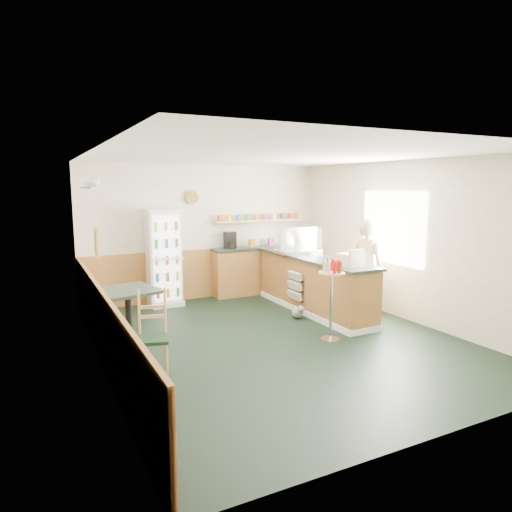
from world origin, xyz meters
TOP-DOWN VIEW (x-y plane):
  - ground at (0.00, 0.00)m, footprint 6.00×6.00m
  - room_envelope at (-0.23, 0.73)m, footprint 5.04×6.02m
  - service_counter at (1.35, 1.07)m, footprint 0.68×3.01m
  - back_counter at (1.19, 2.80)m, footprint 2.24×0.42m
  - drinks_fridge at (-0.95, 2.74)m, footprint 0.61×0.53m
  - display_case at (1.35, 1.62)m, footprint 0.83×0.43m
  - cash_register at (1.35, 0.05)m, footprint 0.39×0.41m
  - shopkeeper at (2.05, 0.44)m, footprint 0.55×0.66m
  - condiment_stand at (0.69, -0.37)m, footprint 0.38×0.38m
  - newspaper_rack at (0.99, 1.13)m, footprint 0.09×0.44m
  - cafe_table at (-2.05, 0.62)m, footprint 0.94×0.94m
  - cafe_chair at (-1.94, -0.23)m, footprint 0.46×0.46m
  - dog_doorstop at (0.86, 0.81)m, footprint 0.20×0.26m

SIDE VIEW (x-z plane):
  - ground at x=0.00m, z-range 0.00..0.00m
  - dog_doorstop at x=0.86m, z-range -0.01..0.24m
  - service_counter at x=1.35m, z-range -0.04..0.97m
  - newspaper_rack at x=0.99m, z-range 0.23..0.75m
  - cafe_chair at x=-1.94m, z-range 0.02..1.03m
  - back_counter at x=1.19m, z-range -0.29..1.40m
  - cafe_table at x=-2.05m, z-range 0.17..1.03m
  - condiment_stand at x=0.69m, z-range 0.22..1.42m
  - shopkeeper at x=2.05m, z-range 0.00..1.72m
  - drinks_fridge at x=-0.95m, z-range 0.00..1.85m
  - cash_register at x=1.35m, z-range 1.01..1.20m
  - display_case at x=1.35m, z-range 1.01..1.48m
  - room_envelope at x=-0.23m, z-range 0.16..2.88m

